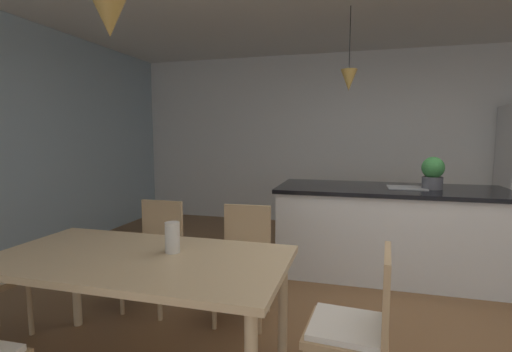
% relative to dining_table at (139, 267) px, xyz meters
% --- Properties ---
extents(ground_plane, '(10.00, 8.40, 0.04)m').
position_rel_dining_table_xyz_m(ground_plane, '(1.68, 0.91, -0.67)').
color(ground_plane, brown).
extents(wall_back_kitchen, '(10.00, 0.12, 2.70)m').
position_rel_dining_table_xyz_m(wall_back_kitchen, '(1.68, 4.17, 0.70)').
color(wall_back_kitchen, silver).
rests_on(wall_back_kitchen, ground_plane).
extents(dining_table, '(1.73, 0.89, 0.72)m').
position_rel_dining_table_xyz_m(dining_table, '(0.00, 0.00, 0.00)').
color(dining_table, '#D1B284').
rests_on(dining_table, ground_plane).
extents(chair_far_right, '(0.42, 0.42, 0.87)m').
position_rel_dining_table_xyz_m(chair_far_right, '(0.39, 0.81, -0.18)').
color(chair_far_right, tan).
rests_on(chair_far_right, ground_plane).
extents(chair_kitchen_end, '(0.43, 0.43, 0.87)m').
position_rel_dining_table_xyz_m(chair_kitchen_end, '(1.24, -0.00, -0.18)').
color(chair_kitchen_end, tan).
rests_on(chair_kitchen_end, ground_plane).
extents(chair_far_left, '(0.41, 0.41, 0.87)m').
position_rel_dining_table_xyz_m(chair_far_left, '(-0.39, 0.81, -0.18)').
color(chair_far_left, tan).
rests_on(chair_far_left, ground_plane).
extents(kitchen_island, '(2.24, 0.94, 0.91)m').
position_rel_dining_table_xyz_m(kitchen_island, '(1.55, 2.07, -0.19)').
color(kitchen_island, silver).
rests_on(kitchen_island, ground_plane).
extents(pendant_over_table, '(0.19, 0.19, 0.78)m').
position_rel_dining_table_xyz_m(pendant_over_table, '(-0.02, -0.15, 1.38)').
color(pendant_over_table, black).
extents(pendant_over_island_main, '(0.17, 0.17, 0.83)m').
position_rel_dining_table_xyz_m(pendant_over_island_main, '(1.12, 2.07, 1.33)').
color(pendant_over_island_main, black).
extents(potted_plant_on_island, '(0.21, 0.21, 0.32)m').
position_rel_dining_table_xyz_m(potted_plant_on_island, '(1.94, 2.07, 0.41)').
color(potted_plant_on_island, '#4C4C51').
rests_on(potted_plant_on_island, kitchen_island).
extents(vase_on_dining_table, '(0.09, 0.09, 0.18)m').
position_rel_dining_table_xyz_m(vase_on_dining_table, '(0.16, 0.11, 0.16)').
color(vase_on_dining_table, silver).
rests_on(vase_on_dining_table, dining_table).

